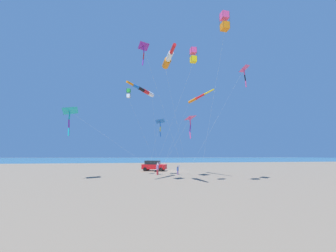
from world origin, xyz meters
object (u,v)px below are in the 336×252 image
at_px(person_adult_flyer, 158,168).
at_px(kite_delta_blue_topmost, 143,47).
at_px(person_child_green_jacket, 178,170).
at_px(kite_delta_green_low_center, 190,118).
at_px(kite_windsock_checkered_midright, 168,60).
at_px(kite_delta_striped_overhead, 244,69).
at_px(kite_box_magenta_far_left, 129,93).
at_px(cooler_box, 156,171).
at_px(kite_box_orange_high_right, 225,21).
at_px(kite_windsock_teal_far_right, 144,91).
at_px(kite_box_yellow_midlevel, 193,55).
at_px(parked_car, 154,166).
at_px(kite_windsock_long_streamer_left, 197,98).
at_px(kite_delta_black_fish_shape, 70,111).
at_px(kite_delta_small_distant, 160,121).

relative_size(person_adult_flyer, kite_delta_blue_topmost, 0.12).
distance_m(person_child_green_jacket, kite_delta_green_low_center, 7.89).
height_order(kite_windsock_checkered_midright, kite_delta_green_low_center, kite_windsock_checkered_midright).
xyz_separation_m(kite_delta_striped_overhead, kite_delta_green_low_center, (-6.50, -4.53, -4.73)).
bearing_deg(kite_delta_striped_overhead, kite_windsock_checkered_midright, -85.45).
bearing_deg(kite_box_magenta_far_left, cooler_box, 141.50).
height_order(cooler_box, kite_box_orange_high_right, kite_box_orange_high_right).
distance_m(cooler_box, person_child_green_jacket, 6.13).
bearing_deg(cooler_box, kite_windsock_teal_far_right, -15.47).
bearing_deg(kite_box_yellow_midlevel, cooler_box, -174.10).
relative_size(parked_car, kite_windsock_long_streamer_left, 0.36).
xyz_separation_m(cooler_box, person_adult_flyer, (5.38, -0.52, 0.75)).
bearing_deg(person_adult_flyer, kite_box_orange_high_right, 22.41).
bearing_deg(kite_box_yellow_midlevel, kite_box_magenta_far_left, -145.86).
height_order(cooler_box, kite_delta_green_low_center, kite_delta_green_low_center).
xyz_separation_m(kite_delta_striped_overhead, kite_box_yellow_midlevel, (0.78, -6.30, 0.66)).
relative_size(kite_windsock_teal_far_right, kite_box_yellow_midlevel, 1.25).
bearing_deg(kite_windsock_long_streamer_left, kite_box_orange_high_right, -1.27).
bearing_deg(kite_delta_black_fish_shape, kite_delta_blue_topmost, 58.64).
bearing_deg(kite_delta_blue_topmost, kite_windsock_teal_far_right, 172.49).
bearing_deg(kite_box_yellow_midlevel, kite_delta_blue_topmost, -104.17).
distance_m(kite_delta_striped_overhead, kite_box_orange_high_right, 5.69).
height_order(kite_box_magenta_far_left, kite_delta_blue_topmost, kite_delta_blue_topmost).
relative_size(parked_car, kite_windsock_teal_far_right, 0.27).
relative_size(person_child_green_jacket, kite_delta_blue_topmost, 0.09).
bearing_deg(kite_delta_small_distant, kite_box_orange_high_right, 22.01).
bearing_deg(parked_car, person_adult_flyer, -3.28).
relative_size(kite_windsock_checkered_midright, kite_windsock_teal_far_right, 0.89).
bearing_deg(person_child_green_jacket, person_adult_flyer, -94.25).
bearing_deg(person_adult_flyer, kite_windsock_checkered_midright, -2.86).
height_order(parked_car, kite_windsock_teal_far_right, kite_windsock_teal_far_right).
height_order(person_child_green_jacket, kite_delta_blue_topmost, kite_delta_blue_topmost).
bearing_deg(kite_windsock_long_streamer_left, kite_windsock_teal_far_right, -67.93).
xyz_separation_m(kite_delta_black_fish_shape, kite_delta_blue_topmost, (5.07, 8.31, 6.36)).
distance_m(kite_windsock_checkered_midright, kite_box_magenta_far_left, 10.50).
height_order(cooler_box, person_adult_flyer, person_adult_flyer).
height_order(person_adult_flyer, kite_box_magenta_far_left, kite_box_magenta_far_left).
relative_size(kite_box_orange_high_right, kite_windsock_teal_far_right, 0.99).
relative_size(person_child_green_jacket, kite_delta_black_fish_shape, 0.10).
bearing_deg(kite_box_magenta_far_left, kite_delta_green_low_center, 73.56).
distance_m(kite_delta_striped_overhead, kite_windsock_long_streamer_left, 8.16).
height_order(cooler_box, kite_box_magenta_far_left, kite_box_magenta_far_left).
xyz_separation_m(kite_windsock_long_streamer_left, kite_box_yellow_midlevel, (8.12, -3.11, 2.29)).
bearing_deg(kite_box_yellow_midlevel, kite_box_orange_high_right, 60.01).
bearing_deg(parked_car, cooler_box, 1.67).
xyz_separation_m(parked_car, person_adult_flyer, (7.87, -0.45, 0.01)).
relative_size(kite_delta_striped_overhead, kite_windsock_checkered_midright, 0.83).
distance_m(kite_delta_striped_overhead, kite_box_magenta_far_left, 15.76).
xyz_separation_m(kite_delta_small_distant, kite_windsock_teal_far_right, (5.34, -2.77, 2.84)).
bearing_deg(kite_windsock_long_streamer_left, parked_car, -155.02).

